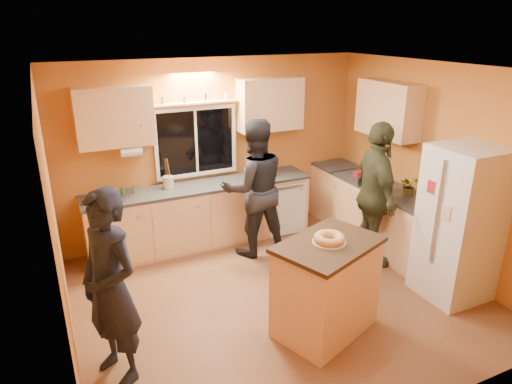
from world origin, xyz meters
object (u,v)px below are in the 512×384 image
island (326,287)px  person_right (375,196)px  person_left (110,288)px  refrigerator (460,224)px  person_center (254,188)px

island → person_right: person_right is taller
person_right → person_left: bearing=120.5°
refrigerator → person_right: bearing=111.2°
island → person_left: size_ratio=0.68×
refrigerator → person_left: size_ratio=1.00×
refrigerator → island: refrigerator is taller
person_right → island: bearing=144.1°
island → person_center: person_center is taller
person_left → person_center: bearing=100.6°
island → person_center: (0.07, 1.89, 0.43)m
person_center → person_right: size_ratio=0.99×
island → person_right: size_ratio=0.64×
person_left → person_right: (3.40, 0.71, 0.06)m
refrigerator → person_center: person_center is taller
refrigerator → person_center: (-1.67, 1.94, 0.05)m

